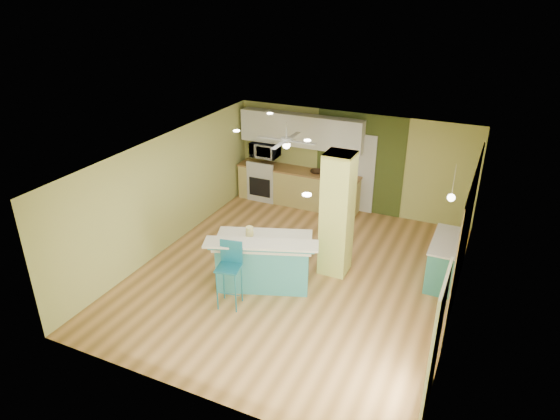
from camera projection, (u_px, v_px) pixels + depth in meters
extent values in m
cube|color=olive|center=(295.00, 275.00, 9.98)|extent=(6.00, 7.00, 0.01)
cube|color=white|center=(297.00, 156.00, 8.91)|extent=(6.00, 7.00, 0.01)
cube|color=#BEC167|center=(352.00, 162.00, 12.33)|extent=(6.00, 0.01, 2.50)
cube|color=#BEC167|center=(191.00, 325.00, 6.57)|extent=(6.00, 0.01, 2.50)
cube|color=#BEC167|center=(166.00, 193.00, 10.59)|extent=(0.01, 7.00, 2.50)
cube|color=#BEC167|center=(462.00, 252.00, 8.31)|extent=(0.01, 7.00, 2.50)
cube|color=#846B4B|center=(465.00, 237.00, 8.81)|extent=(0.02, 3.40, 2.50)
cube|color=#415020|center=(359.00, 163.00, 12.24)|extent=(2.20, 0.02, 2.50)
cube|color=silver|center=(358.00, 173.00, 12.32)|extent=(0.82, 0.05, 2.00)
cube|color=silver|center=(435.00, 345.00, 6.52)|extent=(0.04, 1.08, 2.10)
cube|color=#CDD261|center=(337.00, 215.00, 9.61)|extent=(0.55, 0.55, 2.50)
cube|color=tan|center=(298.00, 188.00, 12.91)|extent=(3.20, 0.60, 0.90)
cube|color=#8F5F31|center=(298.00, 171.00, 12.71)|extent=(3.25, 0.63, 0.04)
cube|color=silver|center=(265.00, 182.00, 13.27)|extent=(0.76, 0.64, 0.90)
cube|color=black|center=(260.00, 187.00, 13.01)|extent=(0.59, 0.02, 0.50)
cube|color=silver|center=(260.00, 166.00, 12.80)|extent=(0.76, 0.06, 0.18)
cube|color=white|center=(301.00, 130.00, 12.37)|extent=(3.20, 0.34, 0.80)
imported|color=white|center=(265.00, 150.00, 12.89)|extent=(0.70, 0.48, 0.39)
cylinder|color=silver|center=(286.00, 131.00, 11.06)|extent=(0.03, 0.03, 0.40)
cylinder|color=silver|center=(286.00, 140.00, 11.15)|extent=(0.24, 0.24, 0.10)
sphere|color=white|center=(286.00, 145.00, 11.20)|extent=(0.18, 0.18, 0.18)
cylinder|color=silver|center=(454.00, 181.00, 8.66)|extent=(0.01, 0.01, 0.62)
sphere|color=white|center=(451.00, 198.00, 8.79)|extent=(0.14, 0.14, 0.14)
cube|color=brown|center=(467.00, 217.00, 8.85)|extent=(0.03, 0.90, 0.70)
cube|color=teal|center=(264.00, 263.00, 9.54)|extent=(1.90, 1.39, 0.90)
cube|color=beige|center=(264.00, 241.00, 9.34)|extent=(2.03, 1.52, 0.05)
cube|color=teal|center=(261.00, 247.00, 8.93)|extent=(1.86, 0.80, 0.13)
cube|color=beige|center=(261.00, 244.00, 8.91)|extent=(2.08, 1.11, 0.04)
cylinder|color=teal|center=(217.00, 291.00, 8.79)|extent=(0.03, 0.03, 0.77)
cylinder|color=teal|center=(236.00, 294.00, 8.71)|extent=(0.03, 0.03, 0.77)
cylinder|color=teal|center=(224.00, 281.00, 9.09)|extent=(0.03, 0.03, 0.77)
cylinder|color=teal|center=(242.00, 283.00, 9.01)|extent=(0.03, 0.03, 0.77)
cube|color=teal|center=(229.00, 268.00, 8.73)|extent=(0.48, 0.48, 0.03)
cube|color=teal|center=(231.00, 251.00, 8.79)|extent=(0.41, 0.11, 0.43)
cube|color=teal|center=(445.00, 261.00, 9.65)|extent=(0.54, 1.31, 0.84)
cube|color=silver|center=(448.00, 241.00, 9.46)|extent=(0.58, 1.36, 0.04)
imported|color=#342215|center=(316.00, 172.00, 12.49)|extent=(0.35, 0.35, 0.08)
cylinder|color=yellow|center=(250.00, 231.00, 9.43)|extent=(0.15, 0.15, 0.18)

